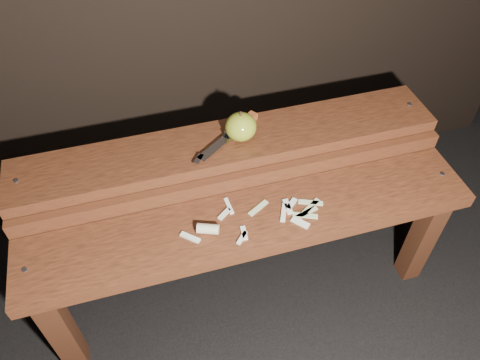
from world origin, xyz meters
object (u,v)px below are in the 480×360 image
object	(u,v)px
bench_rear_tier	(230,163)
knife	(236,130)
apple	(241,127)
bench_front_tier	(253,236)

from	to	relation	value
bench_rear_tier	knife	bearing A→B (deg)	44.67
apple	bench_rear_tier	bearing A→B (deg)	-172.80
apple	knife	world-z (taller)	apple
bench_rear_tier	knife	xyz separation A→B (m)	(0.03, 0.03, 0.10)
apple	knife	size ratio (longest dim) A/B	0.41
bench_front_tier	knife	size ratio (longest dim) A/B	5.48
knife	apple	bearing A→B (deg)	-71.81
bench_front_tier	apple	world-z (taller)	apple
bench_rear_tier	apple	bearing A→B (deg)	7.20
bench_rear_tier	bench_front_tier	bearing A→B (deg)	-90.00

